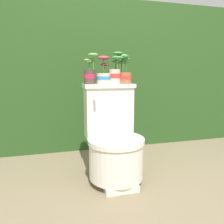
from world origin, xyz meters
The scene contains 7 objects.
ground_plane centered at (0.00, 0.00, 0.00)m, with size 12.00×12.00×0.00m, color #75664C.
hedge_backdrop centered at (0.00, 1.25, 0.79)m, with size 4.30×0.98×1.58m.
toilet centered at (-0.06, 0.08, 0.31)m, with size 0.42×0.55×0.74m.
potted_plant_left centered at (-0.21, 0.22, 0.83)m, with size 0.11×0.09×0.24m.
potted_plant_midleft centered at (-0.10, 0.22, 0.81)m, with size 0.12×0.12×0.22m.
potted_plant_middle centered at (-0.01, 0.20, 0.83)m, with size 0.12×0.12×0.25m.
potted_plant_midright centered at (0.07, 0.23, 0.83)m, with size 0.12×0.12×0.24m.
Camera 1 is at (-0.50, -1.51, 0.82)m, focal length 35.00 mm.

